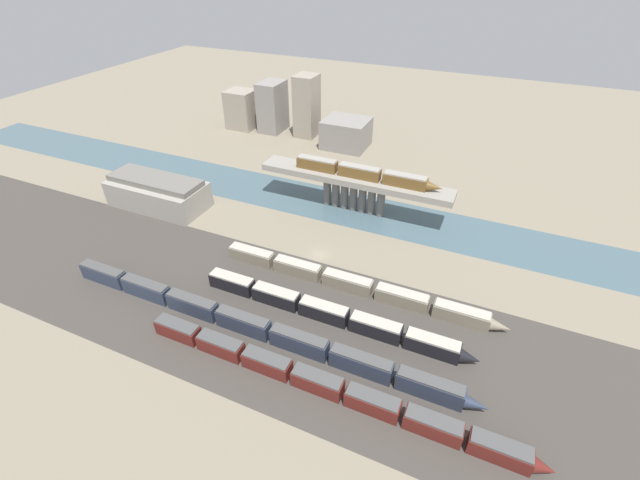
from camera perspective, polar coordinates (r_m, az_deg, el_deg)
The scene contains 14 objects.
ground_plane at distance 109.41m, azimuth -0.05°, elevation -1.93°, with size 400.00×400.00×0.00m, color gray.
railbed_yard at distance 93.36m, azimuth -6.12°, elevation -10.07°, with size 280.00×42.00×0.01m, color #423D38.
river_water at distance 128.37m, azimuth 4.39°, elevation 4.12°, with size 320.00×19.48×0.01m, color #47606B.
bridge at distance 124.29m, azimuth 4.56°, elevation 7.42°, with size 56.48×7.57×10.87m.
train_on_bridge at distance 121.55m, azimuth 6.03°, elevation 8.87°, with size 42.30×2.99×3.41m.
train_yard_near at distance 79.57m, azimuth 0.53°, elevation -18.69°, with size 74.23×3.03×3.54m.
train_yard_mid at distance 89.54m, azimuth -9.54°, elevation -11.05°, with size 92.14×2.66×4.16m.
train_yard_far at distance 90.97m, azimuth 1.33°, elevation -9.73°, with size 60.08×3.07×3.65m.
train_yard_outer at distance 98.16m, azimuth 4.53°, elevation -5.89°, with size 66.71×2.95×3.46m.
warehouse_building at distance 136.71m, azimuth -20.78°, elevation 5.97°, with size 29.15×13.45×9.25m.
city_block_far_left at distance 189.97m, azimuth -10.41°, elevation 16.76°, with size 11.18×10.25×15.47m, color gray.
city_block_left at distance 184.31m, azimuth -6.36°, elevation 17.24°, with size 8.79×12.21×19.77m, color gray.
city_block_center at distance 177.26m, azimuth -1.78°, elevation 17.40°, with size 8.17×9.44×23.87m, color gray.
city_block_right at distance 168.60m, azimuth 3.50°, elevation 14.01°, with size 16.64×14.63×10.66m, color gray.
Camera 1 is at (35.37, -79.78, 65.99)m, focal length 24.00 mm.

